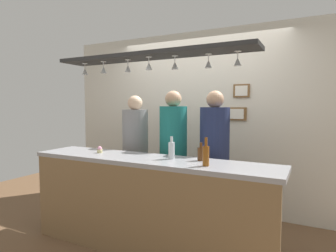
% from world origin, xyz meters
% --- Properties ---
extents(ground_plane, '(8.00, 8.00, 0.00)m').
position_xyz_m(ground_plane, '(0.00, 0.00, 0.00)').
color(ground_plane, brown).
extents(back_wall, '(4.40, 0.06, 2.60)m').
position_xyz_m(back_wall, '(0.00, 1.10, 1.30)').
color(back_wall, silver).
rests_on(back_wall, ground_plane).
extents(bar_counter, '(2.70, 0.55, 0.98)m').
position_xyz_m(bar_counter, '(0.00, -0.50, 0.67)').
color(bar_counter, '#99999E').
rests_on(bar_counter, ground_plane).
extents(overhead_glass_rack, '(2.20, 0.36, 0.04)m').
position_xyz_m(overhead_glass_rack, '(0.00, -0.30, 2.04)').
color(overhead_glass_rack, black).
extents(hanging_wineglass_far_left, '(0.07, 0.07, 0.13)m').
position_xyz_m(hanging_wineglass_far_left, '(-0.89, -0.30, 1.93)').
color(hanging_wineglass_far_left, silver).
rests_on(hanging_wineglass_far_left, overhead_glass_rack).
extents(hanging_wineglass_left, '(0.07, 0.07, 0.13)m').
position_xyz_m(hanging_wineglass_left, '(-0.59, -0.32, 1.93)').
color(hanging_wineglass_left, silver).
rests_on(hanging_wineglass_left, overhead_glass_rack).
extents(hanging_wineglass_center_left, '(0.07, 0.07, 0.13)m').
position_xyz_m(hanging_wineglass_center_left, '(-0.28, -0.30, 1.93)').
color(hanging_wineglass_center_left, silver).
rests_on(hanging_wineglass_center_left, overhead_glass_rack).
extents(hanging_wineglass_center, '(0.07, 0.07, 0.13)m').
position_xyz_m(hanging_wineglass_center, '(0.01, -0.35, 1.93)').
color(hanging_wineglass_center, silver).
rests_on(hanging_wineglass_center, overhead_glass_rack).
extents(hanging_wineglass_center_right, '(0.07, 0.07, 0.13)m').
position_xyz_m(hanging_wineglass_center_right, '(0.28, -0.29, 1.93)').
color(hanging_wineglass_center_right, silver).
rests_on(hanging_wineglass_center_right, overhead_glass_rack).
extents(hanging_wineglass_right, '(0.07, 0.07, 0.13)m').
position_xyz_m(hanging_wineglass_right, '(0.60, -0.23, 1.93)').
color(hanging_wineglass_right, silver).
rests_on(hanging_wineglass_right, overhead_glass_rack).
extents(hanging_wineglass_far_right, '(0.07, 0.07, 0.13)m').
position_xyz_m(hanging_wineglass_far_right, '(0.89, -0.25, 1.93)').
color(hanging_wineglass_far_right, silver).
rests_on(hanging_wineglass_far_right, overhead_glass_rack).
extents(person_left_grey_shirt, '(0.34, 0.34, 1.66)m').
position_xyz_m(person_left_grey_shirt, '(-0.58, 0.29, 1.00)').
color(person_left_grey_shirt, '#2D334C').
rests_on(person_left_grey_shirt, ground_plane).
extents(person_middle_teal_shirt, '(0.34, 0.34, 1.71)m').
position_xyz_m(person_middle_teal_shirt, '(-0.02, 0.29, 1.03)').
color(person_middle_teal_shirt, '#2D334C').
rests_on(person_middle_teal_shirt, ground_plane).
extents(person_right_navy_shirt, '(0.34, 0.34, 1.69)m').
position_xyz_m(person_right_navy_shirt, '(0.51, 0.29, 1.02)').
color(person_right_navy_shirt, '#2D334C').
rests_on(person_right_navy_shirt, ground_plane).
extents(bottle_soda_clear, '(0.06, 0.06, 0.23)m').
position_xyz_m(bottle_soda_clear, '(0.23, -0.28, 1.07)').
color(bottle_soda_clear, silver).
rests_on(bottle_soda_clear, bar_counter).
extents(bottle_beer_brown_stubby, '(0.07, 0.07, 0.18)m').
position_xyz_m(bottle_beer_brown_stubby, '(0.53, -0.23, 1.05)').
color(bottle_beer_brown_stubby, '#512D14').
rests_on(bottle_beer_brown_stubby, bar_counter).
extents(bottle_beer_amber_tall, '(0.06, 0.06, 0.26)m').
position_xyz_m(bottle_beer_amber_tall, '(0.66, -0.45, 1.08)').
color(bottle_beer_amber_tall, brown).
rests_on(bottle_beer_amber_tall, bar_counter).
extents(cupcake, '(0.06, 0.06, 0.08)m').
position_xyz_m(cupcake, '(-0.66, -0.33, 1.02)').
color(cupcake, beige).
rests_on(cupcake, bar_counter).
extents(picture_frame_upper_small, '(0.22, 0.02, 0.18)m').
position_xyz_m(picture_frame_upper_small, '(0.63, 1.06, 1.72)').
color(picture_frame_upper_small, brown).
rests_on(picture_frame_upper_small, back_wall).
extents(picture_frame_lower_pair, '(0.30, 0.02, 0.18)m').
position_xyz_m(picture_frame_lower_pair, '(0.55, 1.06, 1.41)').
color(picture_frame_lower_pair, brown).
rests_on(picture_frame_lower_pair, back_wall).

